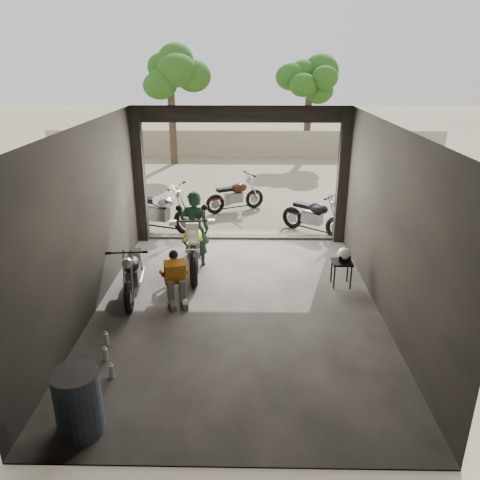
{
  "coord_description": "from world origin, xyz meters",
  "views": [
    {
      "loc": [
        0.18,
        -7.35,
        4.15
      ],
      "look_at": [
        0.04,
        0.6,
        1.08
      ],
      "focal_mm": 35.0,
      "sensor_mm": 36.0,
      "label": 1
    }
  ],
  "objects_px": {
    "outside_bike_a": "(159,208)",
    "oil_drum": "(79,404)",
    "outside_bike_c": "(314,213)",
    "mechanic": "(176,280)",
    "rider": "(195,229)",
    "stool": "(342,265)",
    "left_bike": "(132,269)",
    "outside_bike_b": "(235,193)",
    "sign_post": "(369,172)",
    "helmet": "(344,254)",
    "main_bike": "(193,241)"
  },
  "relations": [
    {
      "from": "mechanic",
      "to": "outside_bike_b",
      "type": "bearing_deg",
      "value": 63.7
    },
    {
      "from": "mechanic",
      "to": "oil_drum",
      "type": "distance_m",
      "value": 3.23
    },
    {
      "from": "stool",
      "to": "helmet",
      "type": "relative_size",
      "value": 1.91
    },
    {
      "from": "outside_bike_a",
      "to": "oil_drum",
      "type": "distance_m",
      "value": 6.98
    },
    {
      "from": "left_bike",
      "to": "mechanic",
      "type": "xyz_separation_m",
      "value": [
        0.85,
        -0.33,
        -0.06
      ]
    },
    {
      "from": "main_bike",
      "to": "rider",
      "type": "distance_m",
      "value": 0.3
    },
    {
      "from": "outside_bike_a",
      "to": "stool",
      "type": "distance_m",
      "value": 5.1
    },
    {
      "from": "outside_bike_a",
      "to": "oil_drum",
      "type": "height_order",
      "value": "outside_bike_a"
    },
    {
      "from": "rider",
      "to": "stool",
      "type": "bearing_deg",
      "value": 161.9
    },
    {
      "from": "stool",
      "to": "oil_drum",
      "type": "distance_m",
      "value": 5.46
    },
    {
      "from": "sign_post",
      "to": "left_bike",
      "type": "bearing_deg",
      "value": -144.56
    },
    {
      "from": "outside_bike_b",
      "to": "helmet",
      "type": "height_order",
      "value": "outside_bike_b"
    },
    {
      "from": "outside_bike_b",
      "to": "stool",
      "type": "xyz_separation_m",
      "value": [
        2.2,
        -4.85,
        -0.09
      ]
    },
    {
      "from": "rider",
      "to": "sign_post",
      "type": "relative_size",
      "value": 0.7
    },
    {
      "from": "rider",
      "to": "oil_drum",
      "type": "height_order",
      "value": "rider"
    },
    {
      "from": "oil_drum",
      "to": "main_bike",
      "type": "bearing_deg",
      "value": 79.85
    },
    {
      "from": "rider",
      "to": "stool",
      "type": "distance_m",
      "value": 3.11
    },
    {
      "from": "main_bike",
      "to": "stool",
      "type": "height_order",
      "value": "main_bike"
    },
    {
      "from": "outside_bike_c",
      "to": "rider",
      "type": "bearing_deg",
      "value": 164.12
    },
    {
      "from": "outside_bike_a",
      "to": "outside_bike_c",
      "type": "xyz_separation_m",
      "value": [
        3.94,
        -0.06,
        -0.1
      ]
    },
    {
      "from": "main_bike",
      "to": "helmet",
      "type": "height_order",
      "value": "main_bike"
    },
    {
      "from": "rider",
      "to": "oil_drum",
      "type": "bearing_deg",
      "value": 79.98
    },
    {
      "from": "main_bike",
      "to": "sign_post",
      "type": "height_order",
      "value": "sign_post"
    },
    {
      "from": "oil_drum",
      "to": "sign_post",
      "type": "bearing_deg",
      "value": 54.71
    },
    {
      "from": "left_bike",
      "to": "helmet",
      "type": "distance_m",
      "value": 4.03
    },
    {
      "from": "outside_bike_b",
      "to": "outside_bike_a",
      "type": "bearing_deg",
      "value": 106.76
    },
    {
      "from": "outside_bike_c",
      "to": "mechanic",
      "type": "height_order",
      "value": "outside_bike_c"
    },
    {
      "from": "main_bike",
      "to": "outside_bike_c",
      "type": "height_order",
      "value": "main_bike"
    },
    {
      "from": "left_bike",
      "to": "helmet",
      "type": "bearing_deg",
      "value": 1.21
    },
    {
      "from": "rider",
      "to": "mechanic",
      "type": "xyz_separation_m",
      "value": [
        -0.16,
        -1.73,
        -0.35
      ]
    },
    {
      "from": "helmet",
      "to": "left_bike",
      "type": "bearing_deg",
      "value": 169.62
    },
    {
      "from": "main_bike",
      "to": "helmet",
      "type": "distance_m",
      "value": 3.05
    },
    {
      "from": "left_bike",
      "to": "outside_bike_c",
      "type": "bearing_deg",
      "value": 35.88
    },
    {
      "from": "left_bike",
      "to": "helmet",
      "type": "xyz_separation_m",
      "value": [
        3.99,
        0.52,
        0.11
      ]
    },
    {
      "from": "left_bike",
      "to": "outside_bike_a",
      "type": "distance_m",
      "value": 3.49
    },
    {
      "from": "helmet",
      "to": "outside_bike_b",
      "type": "bearing_deg",
      "value": 97.32
    },
    {
      "from": "oil_drum",
      "to": "helmet",
      "type": "bearing_deg",
      "value": 46.34
    },
    {
      "from": "outside_bike_b",
      "to": "helmet",
      "type": "relative_size",
      "value": 5.78
    },
    {
      "from": "sign_post",
      "to": "outside_bike_a",
      "type": "bearing_deg",
      "value": -179.1
    },
    {
      "from": "outside_bike_b",
      "to": "outside_bike_c",
      "type": "distance_m",
      "value": 2.77
    },
    {
      "from": "outside_bike_a",
      "to": "outside_bike_c",
      "type": "distance_m",
      "value": 3.94
    },
    {
      "from": "outside_bike_b",
      "to": "oil_drum",
      "type": "xyz_separation_m",
      "value": [
        -1.58,
        -8.78,
        -0.12
      ]
    },
    {
      "from": "mechanic",
      "to": "sign_post",
      "type": "relative_size",
      "value": 0.41
    },
    {
      "from": "outside_bike_c",
      "to": "stool",
      "type": "bearing_deg",
      "value": -138.84
    },
    {
      "from": "stool",
      "to": "sign_post",
      "type": "xyz_separation_m",
      "value": [
        1.13,
        3.0,
        1.14
      ]
    },
    {
      "from": "stool",
      "to": "sign_post",
      "type": "relative_size",
      "value": 0.22
    },
    {
      "from": "main_bike",
      "to": "outside_bike_b",
      "type": "bearing_deg",
      "value": 73.52
    },
    {
      "from": "sign_post",
      "to": "rider",
      "type": "bearing_deg",
      "value": -151.96
    },
    {
      "from": "outside_bike_a",
      "to": "stool",
      "type": "bearing_deg",
      "value": -106.54
    },
    {
      "from": "main_bike",
      "to": "left_bike",
      "type": "relative_size",
      "value": 1.24
    }
  ]
}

